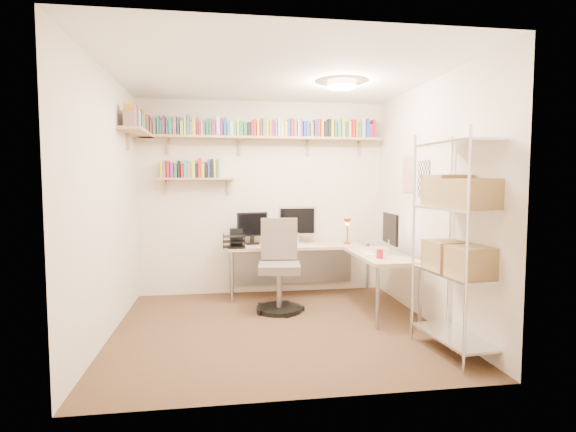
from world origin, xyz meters
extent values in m
plane|color=#3F271B|center=(0.00, 0.00, 0.00)|extent=(3.20, 3.20, 0.00)
cube|color=beige|center=(0.00, 1.50, 1.25)|extent=(3.20, 0.04, 2.50)
cube|color=beige|center=(-1.60, 0.00, 1.25)|extent=(0.04, 3.00, 2.50)
cube|color=beige|center=(1.60, 0.00, 1.25)|extent=(0.04, 3.00, 2.50)
cube|color=beige|center=(0.00, -1.50, 1.25)|extent=(3.20, 0.04, 2.50)
cube|color=white|center=(0.00, 0.00, 2.50)|extent=(3.20, 3.00, 0.04)
cube|color=silver|center=(1.59, 0.55, 1.55)|extent=(0.01, 0.30, 0.42)
cube|color=silver|center=(1.59, 0.15, 1.50)|extent=(0.01, 0.28, 0.38)
cylinder|color=#FFEAC6|center=(0.70, 0.20, 2.46)|extent=(0.30, 0.30, 0.06)
cube|color=tan|center=(0.00, 1.38, 2.02)|extent=(3.05, 0.25, 0.03)
cube|color=tan|center=(-1.48, 0.95, 2.02)|extent=(0.25, 1.00, 0.03)
cube|color=tan|center=(-0.85, 1.40, 1.50)|extent=(0.95, 0.20, 0.02)
cube|color=tan|center=(-1.20, 1.44, 1.95)|extent=(0.03, 0.20, 0.20)
cube|color=tan|center=(-0.30, 1.44, 1.95)|extent=(0.03, 0.20, 0.20)
cube|color=tan|center=(0.60, 1.44, 1.95)|extent=(0.03, 0.20, 0.20)
cube|color=tan|center=(1.30, 1.44, 1.95)|extent=(0.03, 0.20, 0.20)
cube|color=black|center=(-1.46, 1.38, 2.13)|extent=(0.04, 0.11, 0.19)
cube|color=red|center=(-1.42, 1.38, 2.15)|extent=(0.04, 0.13, 0.24)
cube|color=#7F645C|center=(-1.38, 1.38, 2.12)|extent=(0.02, 0.13, 0.18)
cube|color=#7F645C|center=(-1.34, 1.38, 2.14)|extent=(0.03, 0.14, 0.21)
cube|color=teal|center=(-1.30, 1.38, 2.15)|extent=(0.03, 0.12, 0.24)
cube|color=#257140|center=(-1.26, 1.38, 2.12)|extent=(0.03, 0.13, 0.18)
cube|color=#7D2282|center=(-1.23, 1.38, 2.15)|extent=(0.03, 0.14, 0.24)
cube|color=#257140|center=(-1.19, 1.38, 2.12)|extent=(0.02, 0.13, 0.18)
cube|color=teal|center=(-1.15, 1.38, 2.14)|extent=(0.04, 0.12, 0.22)
cube|color=#7F645C|center=(-1.10, 1.38, 2.15)|extent=(0.04, 0.13, 0.24)
cube|color=#2145AB|center=(-1.05, 1.38, 2.14)|extent=(0.02, 0.11, 0.22)
cube|color=gold|center=(-1.01, 1.38, 2.12)|extent=(0.04, 0.14, 0.17)
cube|color=beige|center=(-0.97, 1.38, 2.16)|extent=(0.03, 0.11, 0.24)
cube|color=teal|center=(-0.93, 1.38, 2.16)|extent=(0.03, 0.13, 0.25)
cube|color=#7F645C|center=(-0.90, 1.38, 2.12)|extent=(0.03, 0.15, 0.17)
cube|color=gold|center=(-0.86, 1.38, 2.14)|extent=(0.04, 0.14, 0.21)
cube|color=#7D2282|center=(-0.82, 1.38, 2.15)|extent=(0.02, 0.11, 0.23)
cube|color=red|center=(-0.80, 1.38, 2.12)|extent=(0.02, 0.14, 0.18)
cube|color=gold|center=(-0.77, 1.38, 2.12)|extent=(0.03, 0.11, 0.17)
cube|color=#2145AB|center=(-0.74, 1.38, 2.12)|extent=(0.03, 0.12, 0.18)
cube|color=#257140|center=(-0.70, 1.38, 2.14)|extent=(0.02, 0.13, 0.21)
cube|color=#257140|center=(-0.66, 1.38, 2.14)|extent=(0.03, 0.13, 0.21)
cube|color=#7D2282|center=(-0.62, 1.38, 2.12)|extent=(0.04, 0.15, 0.17)
cube|color=beige|center=(-0.57, 1.38, 2.15)|extent=(0.04, 0.13, 0.23)
cube|color=#7D2282|center=(-0.53, 1.38, 2.15)|extent=(0.03, 0.11, 0.22)
cube|color=#2145AB|center=(-0.48, 1.38, 2.15)|extent=(0.03, 0.15, 0.23)
cube|color=teal|center=(-0.44, 1.38, 2.13)|extent=(0.03, 0.14, 0.18)
cube|color=beige|center=(-0.40, 1.38, 2.13)|extent=(0.04, 0.14, 0.19)
cube|color=teal|center=(-0.36, 1.38, 2.12)|extent=(0.03, 0.14, 0.17)
cube|color=gold|center=(-0.32, 1.38, 2.15)|extent=(0.03, 0.13, 0.22)
cube|color=#257140|center=(-0.28, 1.38, 2.13)|extent=(0.04, 0.13, 0.19)
cube|color=#257140|center=(-0.23, 1.38, 2.12)|extent=(0.04, 0.12, 0.18)
cube|color=black|center=(-0.18, 1.38, 2.12)|extent=(0.04, 0.14, 0.17)
cube|color=red|center=(-0.14, 1.38, 2.13)|extent=(0.02, 0.14, 0.20)
cube|color=red|center=(-0.11, 1.38, 2.14)|extent=(0.03, 0.13, 0.21)
cube|color=gold|center=(-0.07, 1.38, 2.14)|extent=(0.03, 0.14, 0.21)
cube|color=red|center=(-0.04, 1.38, 2.14)|extent=(0.02, 0.14, 0.21)
cube|color=teal|center=(0.01, 1.38, 2.15)|extent=(0.04, 0.13, 0.23)
cube|color=gold|center=(0.04, 1.38, 2.13)|extent=(0.03, 0.14, 0.20)
cube|color=#C37F17|center=(0.09, 1.38, 2.14)|extent=(0.03, 0.12, 0.21)
cube|color=#7D2282|center=(0.12, 1.38, 2.14)|extent=(0.03, 0.12, 0.21)
cube|color=#7F645C|center=(0.16, 1.38, 2.13)|extent=(0.02, 0.15, 0.18)
cube|color=beige|center=(0.20, 1.38, 2.15)|extent=(0.03, 0.11, 0.24)
cube|color=beige|center=(0.24, 1.38, 2.12)|extent=(0.04, 0.11, 0.18)
cube|color=gold|center=(0.28, 1.38, 2.13)|extent=(0.04, 0.11, 0.19)
cube|color=#2145AB|center=(0.32, 1.38, 2.15)|extent=(0.03, 0.12, 0.22)
cube|color=red|center=(0.36, 1.38, 2.15)|extent=(0.03, 0.12, 0.24)
cube|color=#7F645C|center=(0.41, 1.38, 2.15)|extent=(0.03, 0.12, 0.22)
cube|color=beige|center=(0.45, 1.38, 2.14)|extent=(0.03, 0.15, 0.21)
cube|color=#7D2282|center=(0.49, 1.38, 2.15)|extent=(0.03, 0.11, 0.23)
cube|color=#2145AB|center=(0.52, 1.38, 2.14)|extent=(0.02, 0.12, 0.20)
cube|color=#2145AB|center=(0.56, 1.38, 2.14)|extent=(0.04, 0.15, 0.20)
cube|color=#C37F17|center=(0.62, 1.38, 2.13)|extent=(0.04, 0.13, 0.18)
cube|color=#2145AB|center=(0.67, 1.38, 2.15)|extent=(0.03, 0.14, 0.22)
cube|color=red|center=(0.71, 1.38, 2.15)|extent=(0.04, 0.11, 0.23)
cube|color=gold|center=(0.76, 1.38, 2.15)|extent=(0.03, 0.11, 0.23)
cube|color=black|center=(0.80, 1.38, 2.14)|extent=(0.04, 0.13, 0.21)
cube|color=black|center=(0.85, 1.38, 2.15)|extent=(0.04, 0.13, 0.23)
cube|color=gold|center=(0.89, 1.38, 2.15)|extent=(0.04, 0.12, 0.23)
cube|color=#257140|center=(0.93, 1.38, 2.15)|extent=(0.03, 0.13, 0.22)
cube|color=teal|center=(0.98, 1.38, 2.13)|extent=(0.04, 0.12, 0.20)
cube|color=gold|center=(1.04, 1.38, 2.16)|extent=(0.04, 0.13, 0.25)
cube|color=#2145AB|center=(1.08, 1.38, 2.14)|extent=(0.03, 0.12, 0.21)
cube|color=gold|center=(1.12, 1.38, 2.14)|extent=(0.04, 0.12, 0.21)
cube|color=red|center=(1.17, 1.38, 2.15)|extent=(0.04, 0.14, 0.24)
cube|color=#C37F17|center=(1.22, 1.38, 2.15)|extent=(0.03, 0.13, 0.23)
cube|color=teal|center=(1.26, 1.38, 2.13)|extent=(0.03, 0.13, 0.20)
cube|color=beige|center=(1.31, 1.38, 2.16)|extent=(0.04, 0.12, 0.24)
cube|color=#2145AB|center=(1.36, 1.38, 2.16)|extent=(0.04, 0.14, 0.25)
cube|color=#7D2282|center=(1.40, 1.38, 2.12)|extent=(0.04, 0.13, 0.18)
cube|color=red|center=(1.45, 1.38, 2.16)|extent=(0.03, 0.11, 0.24)
cube|color=#7F645C|center=(-1.48, 0.52, 2.12)|extent=(0.12, 0.03, 0.17)
cube|color=#C37F17|center=(-1.48, 0.55, 2.15)|extent=(0.13, 0.02, 0.24)
cube|color=#2145AB|center=(-1.48, 0.58, 2.15)|extent=(0.13, 0.03, 0.23)
cube|color=#7D2282|center=(-1.48, 0.62, 2.15)|extent=(0.14, 0.04, 0.24)
cube|color=#257140|center=(-1.48, 0.67, 2.14)|extent=(0.12, 0.03, 0.21)
cube|color=#7F645C|center=(-1.48, 0.70, 2.12)|extent=(0.14, 0.02, 0.17)
cube|color=beige|center=(-1.48, 0.74, 2.14)|extent=(0.14, 0.03, 0.21)
cube|color=beige|center=(-1.48, 0.78, 2.14)|extent=(0.13, 0.03, 0.20)
cube|color=teal|center=(-1.48, 0.82, 2.14)|extent=(0.13, 0.03, 0.20)
cube|color=#7F645C|center=(-1.48, 0.86, 2.13)|extent=(0.11, 0.03, 0.19)
cube|color=black|center=(-1.48, 0.89, 2.15)|extent=(0.12, 0.03, 0.23)
cube|color=teal|center=(-1.48, 0.95, 2.13)|extent=(0.12, 0.04, 0.19)
cube|color=teal|center=(-1.48, 0.99, 2.12)|extent=(0.12, 0.03, 0.17)
cube|color=#C37F17|center=(-1.48, 1.03, 2.16)|extent=(0.14, 0.04, 0.25)
cube|color=#C37F17|center=(-1.48, 1.06, 2.12)|extent=(0.12, 0.02, 0.17)
cube|color=#7D2282|center=(-1.48, 1.10, 2.13)|extent=(0.13, 0.04, 0.18)
cube|color=#7F645C|center=(-1.48, 1.14, 2.12)|extent=(0.11, 0.02, 0.18)
cube|color=#7F645C|center=(-1.48, 1.18, 2.14)|extent=(0.11, 0.03, 0.20)
cube|color=#257140|center=(-1.48, 1.22, 2.13)|extent=(0.14, 0.03, 0.18)
cube|color=#7F645C|center=(-1.48, 1.27, 2.15)|extent=(0.12, 0.04, 0.22)
cube|color=beige|center=(-1.48, 1.31, 2.15)|extent=(0.13, 0.02, 0.22)
cube|color=#C37F17|center=(-1.48, 1.34, 2.13)|extent=(0.14, 0.04, 0.19)
cube|color=gold|center=(-1.27, 1.40, 1.61)|extent=(0.03, 0.13, 0.19)
cube|color=#7F645C|center=(-1.23, 1.40, 1.62)|extent=(0.03, 0.12, 0.22)
cube|color=red|center=(-1.19, 1.40, 1.62)|extent=(0.03, 0.14, 0.21)
cube|color=#7D2282|center=(-1.14, 1.40, 1.61)|extent=(0.04, 0.15, 0.19)
cube|color=#257140|center=(-1.10, 1.40, 1.60)|extent=(0.03, 0.15, 0.17)
cube|color=black|center=(-1.06, 1.40, 1.62)|extent=(0.03, 0.13, 0.21)
cube|color=red|center=(-1.02, 1.40, 1.60)|extent=(0.02, 0.12, 0.17)
cube|color=teal|center=(-0.98, 1.40, 1.62)|extent=(0.04, 0.13, 0.22)
cube|color=#7F645C|center=(-0.93, 1.40, 1.60)|extent=(0.04, 0.13, 0.18)
cube|color=gold|center=(-0.88, 1.40, 1.62)|extent=(0.04, 0.14, 0.22)
cube|color=black|center=(-0.84, 1.40, 1.60)|extent=(0.03, 0.13, 0.18)
cube|color=red|center=(-0.80, 1.40, 1.64)|extent=(0.04, 0.13, 0.25)
cube|color=gold|center=(-0.76, 1.40, 1.60)|extent=(0.03, 0.12, 0.17)
cube|color=black|center=(-0.73, 1.40, 1.61)|extent=(0.03, 0.11, 0.19)
cube|color=#2145AB|center=(-0.69, 1.40, 1.63)|extent=(0.02, 0.12, 0.23)
cube|color=black|center=(-0.65, 1.40, 1.63)|extent=(0.04, 0.14, 0.24)
cube|color=gold|center=(-0.62, 1.40, 1.62)|extent=(0.03, 0.14, 0.21)
cube|color=#257140|center=(-0.58, 1.40, 1.63)|extent=(0.03, 0.14, 0.24)
cube|color=tan|center=(0.38, 1.22, 0.64)|extent=(1.70, 0.54, 0.04)
cube|color=tan|center=(1.20, 0.35, 0.64)|extent=(0.54, 1.16, 0.04)
cylinder|color=gray|center=(-0.42, 1.00, 0.31)|extent=(0.04, 0.04, 0.63)
cylinder|color=gray|center=(-0.42, 1.44, 0.31)|extent=(0.04, 0.04, 0.63)
cylinder|color=gray|center=(1.43, 1.44, 0.31)|extent=(0.04, 0.04, 0.63)
cylinder|color=gray|center=(0.98, -0.19, 0.31)|extent=(0.04, 0.04, 0.63)
cylinder|color=gray|center=(1.43, -0.19, 0.31)|extent=(0.04, 0.04, 0.63)
cube|color=gray|center=(0.38, 1.45, 0.36)|extent=(1.61, 0.02, 0.49)
cube|color=silver|center=(0.43, 1.33, 0.96)|extent=(0.49, 0.03, 0.38)
cube|color=black|center=(0.43, 1.31, 0.96)|extent=(0.44, 0.00, 0.32)
cube|color=black|center=(-0.15, 1.33, 0.92)|extent=(0.39, 0.03, 0.30)
cube|color=black|center=(1.33, 0.40, 0.94)|extent=(0.03, 0.52, 0.34)
cube|color=white|center=(1.31, 0.40, 0.94)|extent=(0.00, 0.47, 0.29)
cube|color=white|center=(0.43, 1.06, 0.67)|extent=(0.38, 0.12, 0.01)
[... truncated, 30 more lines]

